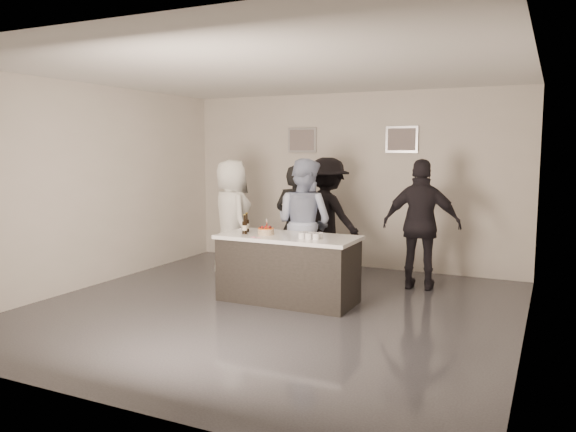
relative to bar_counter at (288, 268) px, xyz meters
The scene contains 19 objects.
floor 0.62m from the bar_counter, 95.77° to the right, with size 6.00×6.00×0.00m, color #3D3D42.
ceiling 2.58m from the bar_counter, 95.77° to the right, with size 6.00×6.00×0.00m, color white.
wall_back 2.79m from the bar_counter, 90.93° to the left, with size 6.00×0.04×3.00m, color silver.
wall_front 3.58m from the bar_counter, 90.71° to the right, with size 6.00×0.04×3.00m, color silver.
wall_left 3.25m from the bar_counter, behind, with size 0.04×6.00×3.00m, color silver.
wall_right 3.17m from the bar_counter, ahead, with size 0.04×6.00×3.00m, color silver.
picture_left 3.24m from the bar_counter, 110.26° to the left, with size 0.54×0.04×0.44m, color #B2B2B7.
picture_right 3.21m from the bar_counter, 71.43° to the left, with size 0.54×0.04×0.44m, color #B2B2B7.
bar_counter is the anchor object (origin of this frame).
cake 0.58m from the bar_counter, 168.51° to the right, with size 0.22×0.22×0.08m, color #E15A17.
beer_bottle_a 0.88m from the bar_counter, behind, with size 0.07×0.07×0.26m, color black.
beer_bottle_b 0.84m from the bar_counter, 166.34° to the right, with size 0.07×0.07×0.26m, color black.
tumbler_cluster 0.62m from the bar_counter, 16.10° to the right, with size 0.30×0.19×0.08m, color #C88212.
candles 0.62m from the bar_counter, 127.81° to the right, with size 0.24×0.08×0.01m, color pink.
person_main_black 1.06m from the bar_counter, 108.27° to the left, with size 0.66×0.43×1.81m, color black.
person_main_blue 1.00m from the bar_counter, 99.89° to the left, with size 0.93×0.72×1.91m, color #A0AFD2.
person_guest_left 1.82m from the bar_counter, 146.67° to the left, with size 0.92×0.60×1.88m, color white.
person_guest_right 2.12m from the bar_counter, 44.92° to the left, with size 1.12×0.46×1.91m, color black.
person_guest_back 1.84m from the bar_counter, 94.68° to the left, with size 1.23×0.71×1.91m, color black.
Camera 1 is at (3.23, -6.25, 2.06)m, focal length 35.00 mm.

